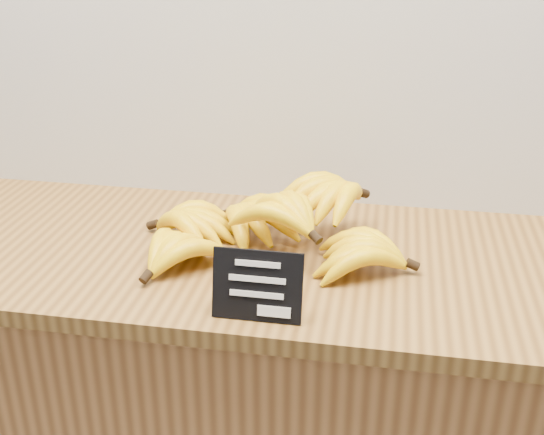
# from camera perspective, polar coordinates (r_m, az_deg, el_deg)

# --- Properties ---
(counter_top) EXTENTS (1.56, 0.54, 0.03)m
(counter_top) POSITION_cam_1_polar(r_m,az_deg,el_deg) (1.24, 0.41, -3.50)
(counter_top) COLOR brown
(counter_top) RESTS_ON counter
(chalkboard_sign) EXTENTS (0.14, 0.03, 0.11)m
(chalkboard_sign) POSITION_cam_1_polar(r_m,az_deg,el_deg) (1.01, -1.25, -5.75)
(chalkboard_sign) COLOR black
(chalkboard_sign) RESTS_ON counter_top
(banana_pile) EXTENTS (0.51, 0.34, 0.11)m
(banana_pile) POSITION_cam_1_polar(r_m,az_deg,el_deg) (1.22, -0.31, -0.61)
(banana_pile) COLOR yellow
(banana_pile) RESTS_ON counter_top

